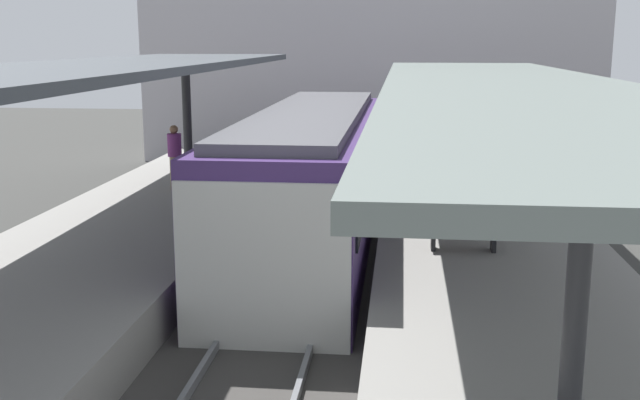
# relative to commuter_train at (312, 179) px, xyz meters

# --- Properties ---
(ground_plane) EXTENTS (80.00, 80.00, 0.00)m
(ground_plane) POSITION_rel_commuter_train_xyz_m (0.00, -4.47, -1.73)
(ground_plane) COLOR #383835
(platform_left) EXTENTS (4.40, 28.00, 1.00)m
(platform_left) POSITION_rel_commuter_train_xyz_m (-3.80, -4.47, -1.23)
(platform_left) COLOR gray
(platform_left) RESTS_ON ground_plane
(platform_right) EXTENTS (4.40, 28.00, 1.00)m
(platform_right) POSITION_rel_commuter_train_xyz_m (3.80, -4.47, -1.23)
(platform_right) COLOR gray
(platform_right) RESTS_ON ground_plane
(track_ballast) EXTENTS (3.20, 28.00, 0.20)m
(track_ballast) POSITION_rel_commuter_train_xyz_m (0.00, -4.47, -1.63)
(track_ballast) COLOR #423F3D
(track_ballast) RESTS_ON ground_plane
(rail_near_side) EXTENTS (0.08, 28.00, 0.14)m
(rail_near_side) POSITION_rel_commuter_train_xyz_m (-0.72, -4.47, -1.46)
(rail_near_side) COLOR slate
(rail_near_side) RESTS_ON track_ballast
(rail_far_side) EXTENTS (0.08, 28.00, 0.14)m
(rail_far_side) POSITION_rel_commuter_train_xyz_m (0.72, -4.47, -1.46)
(rail_far_side) COLOR slate
(rail_far_side) RESTS_ON track_ballast
(commuter_train) EXTENTS (2.78, 12.46, 3.10)m
(commuter_train) POSITION_rel_commuter_train_xyz_m (0.00, 0.00, 0.00)
(commuter_train) COLOR #472D6B
(commuter_train) RESTS_ON track_ballast
(canopy_left) EXTENTS (4.18, 21.00, 3.38)m
(canopy_left) POSITION_rel_commuter_train_xyz_m (-3.80, -3.07, 2.53)
(canopy_left) COLOR #333335
(canopy_left) RESTS_ON platform_left
(canopy_right) EXTENTS (4.18, 21.00, 3.13)m
(canopy_right) POSITION_rel_commuter_train_xyz_m (3.80, -3.07, 2.28)
(canopy_right) COLOR #333335
(canopy_right) RESTS_ON platform_right
(platform_bench) EXTENTS (1.40, 0.41, 0.86)m
(platform_bench) POSITION_rel_commuter_train_xyz_m (3.19, -3.00, -0.26)
(platform_bench) COLOR black
(platform_bench) RESTS_ON platform_right
(platform_sign) EXTENTS (0.90, 0.08, 2.21)m
(platform_sign) POSITION_rel_commuter_train_xyz_m (3.63, 0.13, 0.90)
(platform_sign) COLOR #262628
(platform_sign) RESTS_ON platform_right
(passenger_near_bench) EXTENTS (0.36, 0.36, 1.68)m
(passenger_near_bench) POSITION_rel_commuter_train_xyz_m (-3.82, 2.05, 0.14)
(passenger_near_bench) COLOR #998460
(passenger_near_bench) RESTS_ON platform_left
(passenger_mid_platform) EXTENTS (0.36, 0.36, 1.78)m
(passenger_mid_platform) POSITION_rel_commuter_train_xyz_m (5.33, 0.27, 0.20)
(passenger_mid_platform) COLOR #232328
(passenger_mid_platform) RESTS_ON platform_right
(station_building_backdrop) EXTENTS (18.00, 6.00, 11.00)m
(station_building_backdrop) POSITION_rel_commuter_train_xyz_m (0.68, 15.53, 3.77)
(station_building_backdrop) COLOR #B7B2B7
(station_building_backdrop) RESTS_ON ground_plane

